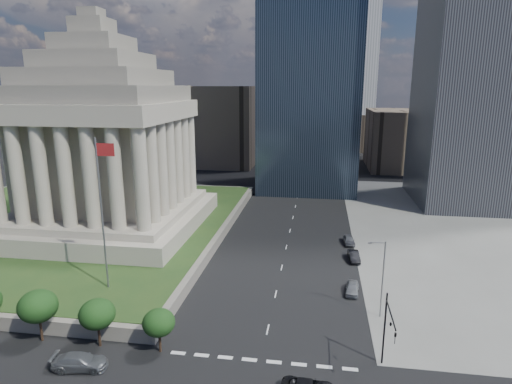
% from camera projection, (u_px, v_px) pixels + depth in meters
% --- Properties ---
extents(ground, '(500.00, 500.00, 0.00)m').
position_uv_depth(ground, '(301.00, 183.00, 127.33)').
color(ground, black).
rests_on(ground, ground).
extents(plaza_terrace, '(66.00, 70.00, 1.80)m').
position_uv_depth(plaza_terrace, '(64.00, 225.00, 85.66)').
color(plaza_terrace, '#646056').
rests_on(plaza_terrace, ground).
extents(plaza_lawn, '(64.00, 68.00, 0.10)m').
position_uv_depth(plaza_lawn, '(63.00, 221.00, 85.43)').
color(plaza_lawn, '#223E19').
rests_on(plaza_lawn, plaza_terrace).
extents(war_memorial, '(34.00, 34.00, 39.00)m').
position_uv_depth(war_memorial, '(101.00, 124.00, 77.21)').
color(war_memorial, gray).
rests_on(war_memorial, plaza_lawn).
extents(flagpole, '(2.52, 0.24, 20.00)m').
position_uv_depth(flagpole, '(102.00, 206.00, 54.41)').
color(flagpole, slate).
rests_on(flagpole, plaza_lawn).
extents(midrise_glass, '(26.00, 26.00, 60.00)m').
position_uv_depth(midrise_glass, '(310.00, 78.00, 115.02)').
color(midrise_glass, black).
rests_on(midrise_glass, ground).
extents(building_filler_ne, '(20.00, 30.00, 20.00)m').
position_uv_depth(building_filler_ne, '(398.00, 139.00, 149.07)').
color(building_filler_ne, brown).
rests_on(building_filler_ne, ground).
extents(building_filler_nw, '(24.00, 30.00, 28.00)m').
position_uv_depth(building_filler_nw, '(224.00, 125.00, 157.11)').
color(building_filler_nw, brown).
rests_on(building_filler_nw, ground).
extents(traffic_signal_ne, '(0.30, 5.74, 8.00)m').
position_uv_depth(traffic_signal_ne, '(388.00, 327.00, 41.43)').
color(traffic_signal_ne, black).
rests_on(traffic_signal_ne, ground).
extents(street_lamp_north, '(2.13, 0.22, 10.00)m').
position_uv_depth(street_lamp_north, '(382.00, 275.00, 52.06)').
color(street_lamp_north, slate).
rests_on(street_lamp_north, ground).
extents(suv_grey, '(5.85, 3.04, 1.62)m').
position_uv_depth(suv_grey, '(80.00, 362.00, 43.36)').
color(suv_grey, '#55585C').
rests_on(suv_grey, ground).
extents(parked_sedan_near, '(2.19, 4.50, 1.48)m').
position_uv_depth(parked_sedan_near, '(352.00, 288.00, 59.30)').
color(parked_sedan_near, gray).
rests_on(parked_sedan_near, ground).
extents(parked_sedan_mid, '(4.68, 1.97, 1.50)m').
position_uv_depth(parked_sedan_mid, '(354.00, 256.00, 70.44)').
color(parked_sedan_mid, black).
rests_on(parked_sedan_mid, ground).
extents(parked_sedan_far, '(4.75, 2.20, 1.57)m').
position_uv_depth(parked_sedan_far, '(349.00, 240.00, 77.78)').
color(parked_sedan_far, '#53555B').
rests_on(parked_sedan_far, ground).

